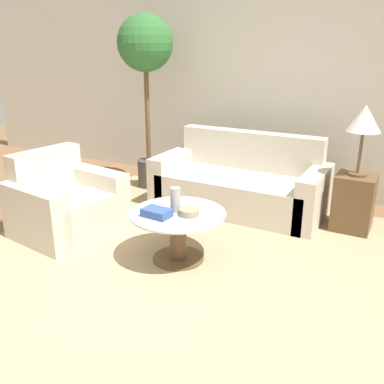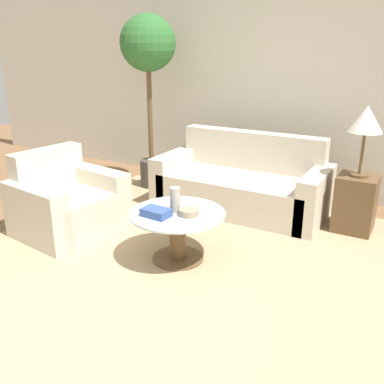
% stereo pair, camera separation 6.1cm
% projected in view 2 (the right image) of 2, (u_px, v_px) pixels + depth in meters
% --- Properties ---
extents(ground_plane, '(14.00, 14.00, 0.00)m').
position_uv_depth(ground_plane, '(123.00, 301.00, 3.15)').
color(ground_plane, brown).
extents(wall_back, '(10.00, 0.06, 2.60)m').
position_uv_depth(wall_back, '(274.00, 86.00, 5.24)').
color(wall_back, beige).
rests_on(wall_back, ground_plane).
extents(rug, '(3.67, 3.73, 0.01)m').
position_uv_depth(rug, '(178.00, 258.00, 3.77)').
color(rug, tan).
rests_on(rug, ground_plane).
extents(sofa_main, '(1.90, 0.86, 0.84)m').
position_uv_depth(sofa_main, '(243.00, 185.00, 4.88)').
color(sofa_main, beige).
rests_on(sofa_main, ground_plane).
extents(armchair, '(0.91, 1.05, 0.81)m').
position_uv_depth(armchair, '(66.00, 204.00, 4.28)').
color(armchair, beige).
rests_on(armchair, ground_plane).
extents(coffee_table, '(0.82, 0.82, 0.44)m').
position_uv_depth(coffee_table, '(178.00, 229.00, 3.67)').
color(coffee_table, brown).
rests_on(coffee_table, ground_plane).
extents(side_table, '(0.38, 0.38, 0.57)m').
position_uv_depth(side_table, '(355.00, 203.00, 4.27)').
color(side_table, brown).
rests_on(side_table, ground_plane).
extents(table_lamp, '(0.32, 0.32, 0.69)m').
position_uv_depth(table_lamp, '(366.00, 121.00, 3.99)').
color(table_lamp, brown).
rests_on(table_lamp, side_table).
extents(potted_plant, '(0.68, 0.68, 2.14)m').
position_uv_depth(potted_plant, '(148.00, 57.00, 5.17)').
color(potted_plant, '#3D3833').
rests_on(potted_plant, ground_plane).
extents(vase, '(0.09, 0.09, 0.22)m').
position_uv_depth(vase, '(175.00, 200.00, 3.60)').
color(vase, '#9E998E').
rests_on(vase, coffee_table).
extents(bowl, '(0.17, 0.17, 0.06)m').
position_uv_depth(bowl, '(189.00, 212.00, 3.55)').
color(bowl, gray).
rests_on(bowl, coffee_table).
extents(book_stack, '(0.24, 0.17, 0.07)m').
position_uv_depth(book_stack, '(156.00, 213.00, 3.53)').
color(book_stack, '#334C8C').
rests_on(book_stack, coffee_table).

